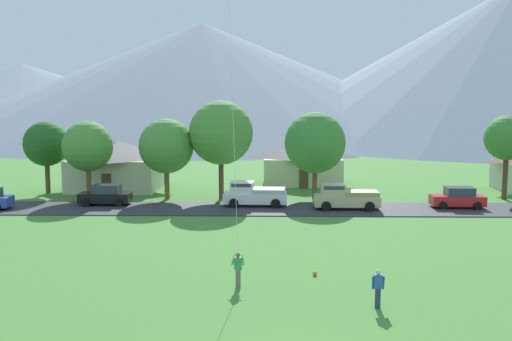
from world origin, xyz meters
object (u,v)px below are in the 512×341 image
at_px(tree_near_left, 507,138).
at_px(pickup_truck_white_west_side, 253,194).
at_px(parked_car_red_west_end, 458,198).
at_px(soccer_ball, 315,273).
at_px(tree_left_of_center, 315,143).
at_px(pickup_truck_sand_east_side, 345,197).
at_px(watcher_person, 378,288).
at_px(house_leftmost, 117,164).
at_px(tree_near_right, 221,133).
at_px(tree_far_right, 88,146).
at_px(parked_car_black_mid_east, 106,195).
at_px(house_left_center, 302,163).
at_px(tree_right_of_center, 46,144).
at_px(tree_center, 166,146).

height_order(tree_near_left, pickup_truck_white_west_side, tree_near_left).
distance_m(parked_car_red_west_end, soccer_ball, 22.74).
bearing_deg(tree_left_of_center, pickup_truck_sand_east_side, -70.99).
bearing_deg(tree_left_of_center, watcher_person, -89.11).
bearing_deg(house_leftmost, tree_near_left, -8.79).
distance_m(tree_near_right, tree_far_right, 11.88).
distance_m(parked_car_black_mid_east, pickup_truck_white_west_side, 12.36).
distance_m(tree_near_right, pickup_truck_sand_east_side, 12.49).
relative_size(house_left_center, parked_car_red_west_end, 2.02).
bearing_deg(house_leftmost, house_left_center, 11.18).
bearing_deg(tree_far_right, tree_near_right, 1.01).
height_order(house_leftmost, tree_near_right, tree_near_right).
relative_size(tree_near_right, parked_car_red_west_end, 2.05).
xyz_separation_m(tree_left_of_center, watcher_person, (0.44, -28.18, -4.09)).
height_order(tree_near_right, parked_car_black_mid_east, tree_near_right).
height_order(house_leftmost, pickup_truck_white_west_side, house_leftmost).
bearing_deg(house_left_center, tree_far_right, -153.62).
bearing_deg(tree_near_right, tree_right_of_center, 170.61).
height_order(tree_center, soccer_ball, tree_center).
distance_m(tree_left_of_center, tree_center, 13.23).
bearing_deg(tree_left_of_center, tree_right_of_center, 175.30).
relative_size(house_leftmost, parked_car_red_west_end, 2.12).
relative_size(house_leftmost, pickup_truck_white_west_side, 1.72).
bearing_deg(tree_center, house_left_center, 37.43).
relative_size(tree_center, pickup_truck_white_west_side, 1.36).
xyz_separation_m(parked_car_red_west_end, watcher_person, (-10.79, -23.19, 0.01)).
bearing_deg(tree_center, pickup_truck_sand_east_side, -17.94).
xyz_separation_m(tree_center, parked_car_black_mid_east, (-4.55, -3.45, -3.84)).
relative_size(tree_right_of_center, pickup_truck_white_west_side, 1.30).
height_order(tree_right_of_center, pickup_truck_sand_east_side, tree_right_of_center).
distance_m(parked_car_black_mid_east, pickup_truck_sand_east_side, 19.78).
bearing_deg(pickup_truck_white_west_side, pickup_truck_sand_east_side, -9.47).
xyz_separation_m(tree_near_left, watcher_person, (-16.36, -27.75, -4.54)).
distance_m(house_left_center, pickup_truck_sand_east_side, 14.82).
relative_size(house_leftmost, parked_car_black_mid_east, 2.14).
bearing_deg(tree_near_left, tree_left_of_center, 178.51).
bearing_deg(tree_center, house_leftmost, 135.13).
distance_m(tree_near_left, pickup_truck_sand_east_side, 16.33).
distance_m(tree_center, parked_car_red_west_end, 25.08).
xyz_separation_m(tree_right_of_center, pickup_truck_white_west_side, (19.62, -6.58, -3.62)).
xyz_separation_m(parked_car_black_mid_east, soccer_ball, (15.91, -19.31, -0.75)).
relative_size(tree_left_of_center, watcher_person, 4.61).
xyz_separation_m(tree_near_right, tree_far_right, (-11.82, -0.21, -1.21)).
bearing_deg(tree_right_of_center, pickup_truck_sand_east_side, -16.12).
distance_m(parked_car_black_mid_east, soccer_ball, 25.04).
xyz_separation_m(tree_center, pickup_truck_sand_east_side, (15.18, -4.92, -3.65)).
distance_m(house_leftmost, house_left_center, 18.92).
distance_m(tree_near_left, tree_right_of_center, 41.90).
bearing_deg(watcher_person, parked_car_red_west_end, 65.05).
bearing_deg(pickup_truck_white_west_side, tree_center, 154.73).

